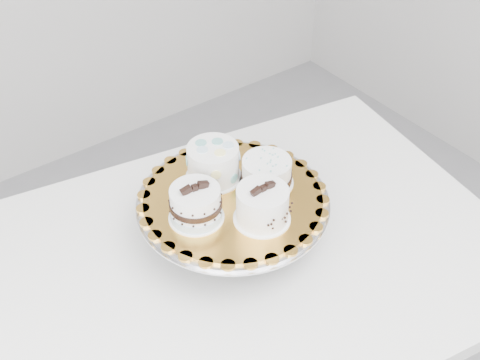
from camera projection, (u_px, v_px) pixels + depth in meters
table at (230, 281)px, 1.31m from camera, size 1.30×0.98×0.75m
cake_stand at (233, 210)px, 1.25m from camera, size 0.40×0.40×0.11m
cake_board at (233, 197)px, 1.23m from camera, size 0.42×0.42×0.01m
cake_swirl at (262, 206)px, 1.15m from camera, size 0.11×0.11×0.09m
cake_banded at (196, 205)px, 1.16m from camera, size 0.11×0.11×0.09m
cake_dots at (213, 162)px, 1.25m from camera, size 0.13×0.13×0.08m
cake_ribbon at (267, 172)px, 1.24m from camera, size 0.12×0.12×0.06m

